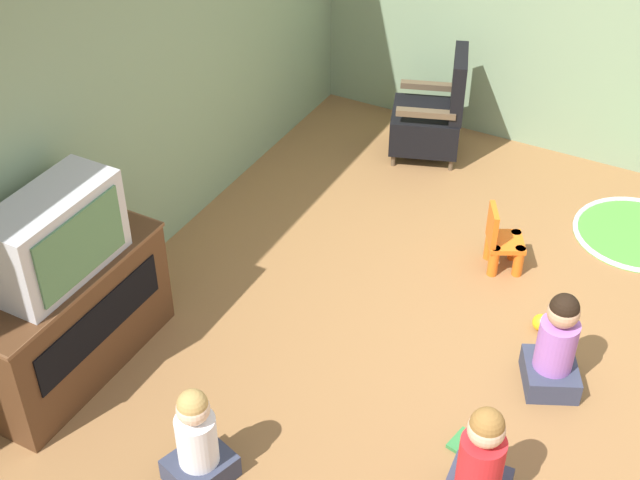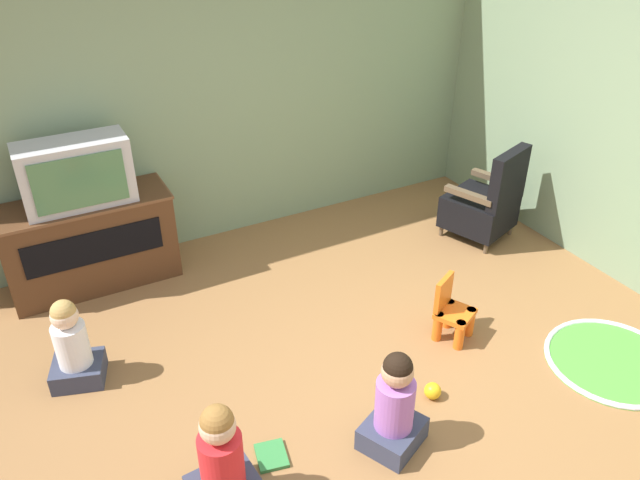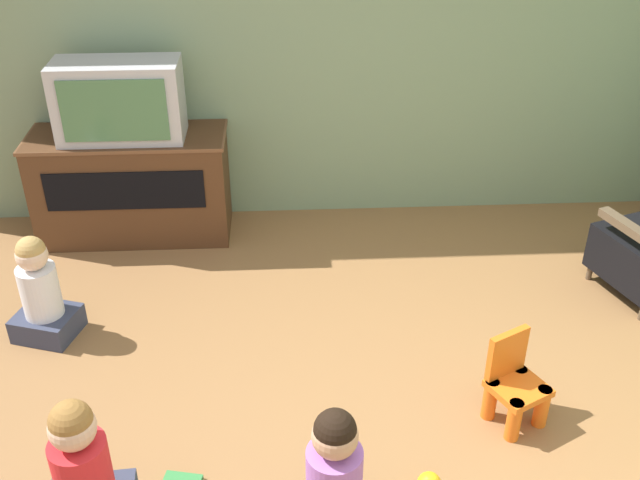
# 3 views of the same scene
# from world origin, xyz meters

# --- Properties ---
(ground_plane) EXTENTS (30.00, 30.00, 0.00)m
(ground_plane) POSITION_xyz_m (0.00, 0.00, 0.00)
(ground_plane) COLOR olive
(wall_back) EXTENTS (5.52, 0.12, 2.75)m
(wall_back) POSITION_xyz_m (-0.24, 2.55, 1.37)
(wall_back) COLOR gray
(wall_back) RESTS_ON ground_plane
(tv_cabinet) EXTENTS (1.30, 0.50, 0.73)m
(tv_cabinet) POSITION_xyz_m (-1.37, 2.22, 0.38)
(tv_cabinet) COLOR #4C2D19
(tv_cabinet) RESTS_ON ground_plane
(television) EXTENTS (0.79, 0.36, 0.50)m
(television) POSITION_xyz_m (-1.37, 2.18, 0.99)
(television) COLOR #B7B7BC
(television) RESTS_ON tv_cabinet
(yellow_kid_chair) EXTENTS (0.33, 0.33, 0.47)m
(yellow_kid_chair) POSITION_xyz_m (0.74, 0.31, 0.19)
(yellow_kid_chair) COLOR orange
(yellow_kid_chair) RESTS_ON ground_plane
(child_watching_center) EXTENTS (0.39, 0.37, 0.64)m
(child_watching_center) POSITION_xyz_m (-1.70, 1.10, 0.28)
(child_watching_center) COLOR #33384C
(child_watching_center) RESTS_ON ground_plane
(child_watching_right) EXTENTS (0.37, 0.33, 0.69)m
(child_watching_right) POSITION_xyz_m (-1.18, -0.23, 0.30)
(child_watching_right) COLOR #33384C
(child_watching_right) RESTS_ON ground_plane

